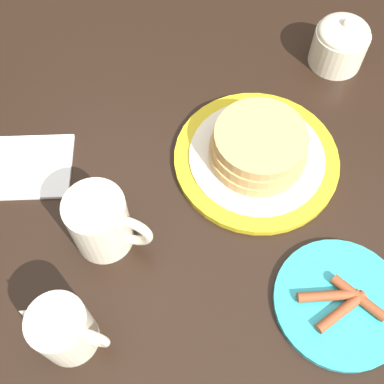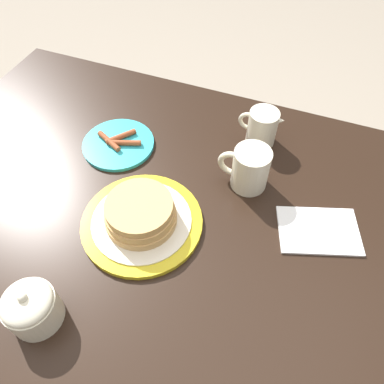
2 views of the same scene
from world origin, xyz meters
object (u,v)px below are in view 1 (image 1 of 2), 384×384
at_px(pancake_plate, 258,151).
at_px(coffee_mug, 102,223).
at_px(napkin, 18,167).
at_px(side_plate_bacon, 340,302).
at_px(creamer_pitcher, 63,330).
at_px(sugar_bowl, 340,43).

relative_size(pancake_plate, coffee_mug, 2.19).
xyz_separation_m(coffee_mug, napkin, (-0.18, 0.07, -0.05)).
height_order(pancake_plate, side_plate_bacon, pancake_plate).
bearing_deg(pancake_plate, creamer_pitcher, -116.81).
bearing_deg(side_plate_bacon, sugar_bowl, 99.19).
relative_size(pancake_plate, creamer_pitcher, 2.26).
relative_size(creamer_pitcher, sugar_bowl, 1.20).
xyz_separation_m(pancake_plate, sugar_bowl, (0.09, 0.25, 0.02)).
xyz_separation_m(side_plate_bacon, sugar_bowl, (-0.07, 0.45, 0.04)).
bearing_deg(napkin, coffee_mug, -22.17).
relative_size(side_plate_bacon, creamer_pitcher, 1.57).
distance_m(sugar_bowl, napkin, 0.58).
distance_m(pancake_plate, sugar_bowl, 0.27).
height_order(side_plate_bacon, napkin, side_plate_bacon).
distance_m(creamer_pitcher, napkin, 0.29).
relative_size(side_plate_bacon, coffee_mug, 1.52).
distance_m(side_plate_bacon, sugar_bowl, 0.45).
xyz_separation_m(pancake_plate, side_plate_bacon, (0.16, -0.20, -0.02)).
bearing_deg(pancake_plate, side_plate_bacon, -50.42).
bearing_deg(sugar_bowl, coffee_mug, -121.15).
bearing_deg(coffee_mug, napkin, 157.83).
relative_size(pancake_plate, sugar_bowl, 2.72).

